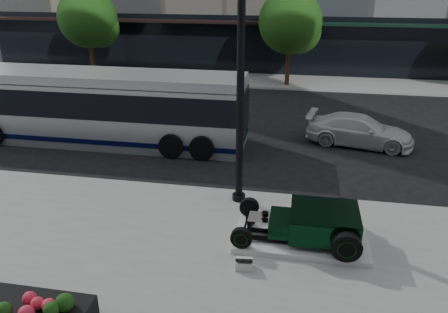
% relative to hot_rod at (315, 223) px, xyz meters
% --- Properties ---
extents(ground, '(120.00, 120.00, 0.00)m').
position_rel_hot_rod_xyz_m(ground, '(-2.54, 4.58, -0.70)').
color(ground, black).
rests_on(ground, ground).
extents(sidewalk_far, '(70.00, 4.00, 0.12)m').
position_rel_hot_rod_xyz_m(sidewalk_far, '(-2.54, 18.58, -0.64)').
color(sidewalk_far, gray).
rests_on(sidewalk_far, ground).
extents(street_trees, '(29.80, 3.80, 5.70)m').
position_rel_hot_rod_xyz_m(street_trees, '(-1.40, 17.65, 3.07)').
color(street_trees, black).
rests_on(street_trees, sidewalk_far).
extents(display_plinth, '(3.40, 1.80, 0.15)m').
position_rel_hot_rod_xyz_m(display_plinth, '(-0.33, 0.00, -0.50)').
color(display_plinth, silver).
rests_on(display_plinth, sidewalk_near).
extents(hot_rod, '(3.22, 2.00, 0.81)m').
position_rel_hot_rod_xyz_m(hot_rod, '(0.00, 0.00, 0.00)').
color(hot_rod, black).
rests_on(hot_rod, display_plinth).
extents(info_plaque, '(0.42, 0.33, 0.31)m').
position_rel_hot_rod_xyz_m(info_plaque, '(-1.62, -1.41, -0.45)').
color(info_plaque, silver).
rests_on(info_plaque, sidewalk_near).
extents(lamppost, '(0.40, 0.40, 7.26)m').
position_rel_hot_rod_xyz_m(lamppost, '(-2.25, 1.94, 2.78)').
color(lamppost, black).
rests_on(lamppost, sidewalk_near).
extents(transit_bus, '(12.12, 2.88, 2.92)m').
position_rel_hot_rod_xyz_m(transit_bus, '(-8.72, 6.35, 0.79)').
color(transit_bus, '#ABB1B5').
rests_on(transit_bus, ground).
extents(white_sedan, '(4.51, 2.48, 1.24)m').
position_rel_hot_rod_xyz_m(white_sedan, '(1.87, 7.81, -0.08)').
color(white_sedan, silver).
rests_on(white_sedan, ground).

